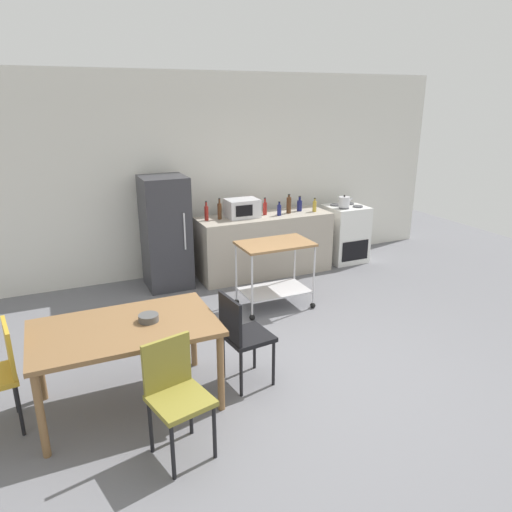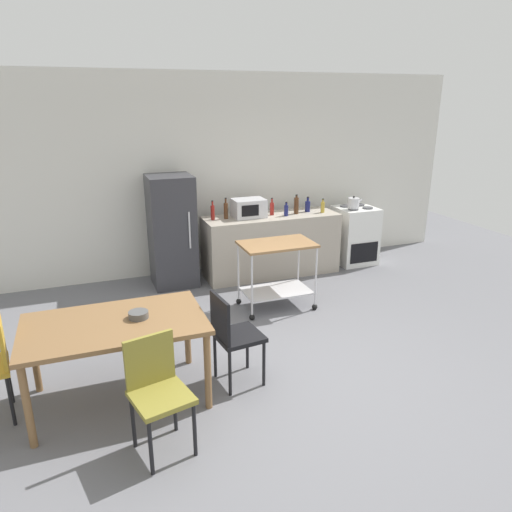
{
  "view_description": "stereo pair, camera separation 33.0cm",
  "coord_description": "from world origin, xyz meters",
  "px_view_note": "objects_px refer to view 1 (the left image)",
  "views": [
    {
      "loc": [
        -2.0,
        -3.53,
        2.53
      ],
      "look_at": [
        0.13,
        1.2,
        0.8
      ],
      "focal_mm": 33.31,
      "sensor_mm": 36.0,
      "label": 1
    },
    {
      "loc": [
        -1.69,
        -3.66,
        2.53
      ],
      "look_at": [
        0.13,
        1.2,
        0.8
      ],
      "focal_mm": 33.31,
      "sensor_mm": 36.0,
      "label": 2
    }
  ],
  "objects_px": {
    "chair_black": "(242,333)",
    "fruit_bowl": "(149,318)",
    "bottle_sparkling_water": "(265,208)",
    "bottle_vinegar": "(206,213)",
    "bottle_olive_oil": "(315,206)",
    "chair_olive": "(176,391)",
    "bottle_wine": "(279,210)",
    "dining_table": "(125,335)",
    "bottle_soy_sauce": "(289,205)",
    "kettle": "(344,202)",
    "bottle_sesame_oil": "(220,211)",
    "microwave": "(242,208)",
    "kitchen_cart": "(275,264)",
    "stove_oven": "(345,233)",
    "refrigerator": "(166,233)",
    "bottle_hot_sauce": "(300,205)"
  },
  "relations": [
    {
      "from": "refrigerator",
      "to": "bottle_olive_oil",
      "type": "xyz_separation_m",
      "value": [
        2.24,
        -0.19,
        0.21
      ]
    },
    {
      "from": "chair_black",
      "to": "bottle_sparkling_water",
      "type": "xyz_separation_m",
      "value": [
        1.46,
        2.62,
        0.48
      ]
    },
    {
      "from": "bottle_sparkling_water",
      "to": "bottle_wine",
      "type": "height_order",
      "value": "bottle_sparkling_water"
    },
    {
      "from": "bottle_sesame_oil",
      "to": "fruit_bowl",
      "type": "distance_m",
      "value": 2.98
    },
    {
      "from": "bottle_vinegar",
      "to": "bottle_sparkling_water",
      "type": "height_order",
      "value": "bottle_vinegar"
    },
    {
      "from": "kitchen_cart",
      "to": "bottle_sparkling_water",
      "type": "height_order",
      "value": "bottle_sparkling_water"
    },
    {
      "from": "chair_olive",
      "to": "bottle_olive_oil",
      "type": "relative_size",
      "value": 4.24
    },
    {
      "from": "dining_table",
      "to": "chair_olive",
      "type": "xyz_separation_m",
      "value": [
        0.22,
        -0.73,
        -0.15
      ]
    },
    {
      "from": "dining_table",
      "to": "refrigerator",
      "type": "bearing_deg",
      "value": 68.99
    },
    {
      "from": "dining_table",
      "to": "bottle_sparkling_water",
      "type": "relative_size",
      "value": 5.91
    },
    {
      "from": "chair_black",
      "to": "bottle_wine",
      "type": "distance_m",
      "value": 3.02
    },
    {
      "from": "kitchen_cart",
      "to": "bottle_wine",
      "type": "distance_m",
      "value": 1.28
    },
    {
      "from": "kitchen_cart",
      "to": "kettle",
      "type": "xyz_separation_m",
      "value": [
        1.73,
        1.08,
        0.43
      ]
    },
    {
      "from": "chair_black",
      "to": "fruit_bowl",
      "type": "relative_size",
      "value": 5.29
    },
    {
      "from": "chair_olive",
      "to": "refrigerator",
      "type": "height_order",
      "value": "refrigerator"
    },
    {
      "from": "bottle_sesame_oil",
      "to": "bottle_wine",
      "type": "height_order",
      "value": "bottle_sesame_oil"
    },
    {
      "from": "chair_olive",
      "to": "microwave",
      "type": "distance_m",
      "value": 3.79
    },
    {
      "from": "bottle_vinegar",
      "to": "bottle_sparkling_water",
      "type": "relative_size",
      "value": 1.08
    },
    {
      "from": "fruit_bowl",
      "to": "kettle",
      "type": "relative_size",
      "value": 0.7
    },
    {
      "from": "chair_black",
      "to": "kettle",
      "type": "bearing_deg",
      "value": -54.67
    },
    {
      "from": "stove_oven",
      "to": "microwave",
      "type": "xyz_separation_m",
      "value": [
        -1.79,
        0.02,
        0.58
      ]
    },
    {
      "from": "bottle_vinegar",
      "to": "bottle_olive_oil",
      "type": "bearing_deg",
      "value": -5.19
    },
    {
      "from": "bottle_sesame_oil",
      "to": "microwave",
      "type": "relative_size",
      "value": 0.65
    },
    {
      "from": "chair_black",
      "to": "microwave",
      "type": "xyz_separation_m",
      "value": [
        1.11,
        2.63,
        0.51
      ]
    },
    {
      "from": "chair_black",
      "to": "bottle_vinegar",
      "type": "bearing_deg",
      "value": -18.98
    },
    {
      "from": "dining_table",
      "to": "chair_black",
      "type": "xyz_separation_m",
      "value": [
        1.0,
        -0.11,
        -0.15
      ]
    },
    {
      "from": "bottle_sparkling_water",
      "to": "kitchen_cart",
      "type": "bearing_deg",
      "value": -109.48
    },
    {
      "from": "dining_table",
      "to": "chair_black",
      "type": "distance_m",
      "value": 1.02
    },
    {
      "from": "microwave",
      "to": "kettle",
      "type": "relative_size",
      "value": 1.92
    },
    {
      "from": "bottle_wine",
      "to": "kitchen_cart",
      "type": "bearing_deg",
      "value": -119.15
    },
    {
      "from": "bottle_vinegar",
      "to": "chair_olive",
      "type": "bearing_deg",
      "value": -112.4
    },
    {
      "from": "refrigerator",
      "to": "bottle_hot_sauce",
      "type": "distance_m",
      "value": 2.07
    },
    {
      "from": "refrigerator",
      "to": "kettle",
      "type": "height_order",
      "value": "refrigerator"
    },
    {
      "from": "chair_olive",
      "to": "stove_oven",
      "type": "relative_size",
      "value": 0.97
    },
    {
      "from": "bottle_olive_oil",
      "to": "kettle",
      "type": "bearing_deg",
      "value": 1.06
    },
    {
      "from": "chair_black",
      "to": "bottle_soy_sauce",
      "type": "xyz_separation_m",
      "value": [
        1.83,
        2.57,
        0.51
      ]
    },
    {
      "from": "bottle_soy_sauce",
      "to": "dining_table",
      "type": "bearing_deg",
      "value": -139.0
    },
    {
      "from": "refrigerator",
      "to": "microwave",
      "type": "distance_m",
      "value": 1.14
    },
    {
      "from": "chair_black",
      "to": "bottle_sesame_oil",
      "type": "relative_size",
      "value": 2.96
    },
    {
      "from": "bottle_sparkling_water",
      "to": "bottle_vinegar",
      "type": "bearing_deg",
      "value": 177.94
    },
    {
      "from": "chair_black",
      "to": "bottle_wine",
      "type": "relative_size",
      "value": 4.28
    },
    {
      "from": "stove_oven",
      "to": "bottle_olive_oil",
      "type": "relative_size",
      "value": 4.39
    },
    {
      "from": "bottle_sesame_oil",
      "to": "bottle_sparkling_water",
      "type": "xyz_separation_m",
      "value": [
        0.7,
        -0.02,
        -0.02
      ]
    },
    {
      "from": "refrigerator",
      "to": "bottle_hot_sauce",
      "type": "bearing_deg",
      "value": -1.64
    },
    {
      "from": "chair_black",
      "to": "bottle_vinegar",
      "type": "relative_size",
      "value": 3.25
    },
    {
      "from": "chair_black",
      "to": "stove_oven",
      "type": "height_order",
      "value": "stove_oven"
    },
    {
      "from": "bottle_sesame_oil",
      "to": "bottle_vinegar",
      "type": "bearing_deg",
      "value": 176.41
    },
    {
      "from": "microwave",
      "to": "bottle_soy_sauce",
      "type": "bearing_deg",
      "value": -4.94
    },
    {
      "from": "bottle_olive_oil",
      "to": "chair_olive",
      "type": "bearing_deg",
      "value": -133.99
    },
    {
      "from": "chair_black",
      "to": "stove_oven",
      "type": "bearing_deg",
      "value": -54.77
    }
  ]
}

